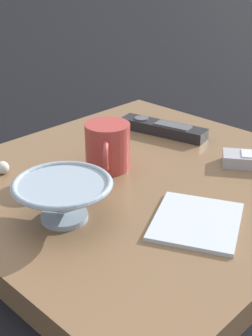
% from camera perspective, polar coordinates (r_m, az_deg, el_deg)
% --- Properties ---
extents(ground_plane, '(6.00, 6.00, 0.00)m').
position_cam_1_polar(ground_plane, '(0.80, 1.88, -3.56)').
color(ground_plane, black).
extents(table, '(0.62, 0.59, 0.04)m').
position_cam_1_polar(table, '(0.79, 1.90, -2.28)').
color(table, brown).
rests_on(table, ground).
extents(cereal_bowl, '(0.14, 0.14, 0.06)m').
position_cam_1_polar(cereal_bowl, '(0.65, -7.85, -3.69)').
color(cereal_bowl, '#8C9EAD').
rests_on(cereal_bowl, table).
extents(coffee_mug, '(0.09, 0.09, 0.08)m').
position_cam_1_polar(coffee_mug, '(0.79, -2.32, 2.68)').
color(coffee_mug, '#A53833').
rests_on(coffee_mug, table).
extents(tv_remote_near, '(0.08, 0.19, 0.03)m').
position_cam_1_polar(tv_remote_near, '(0.95, 4.62, 4.96)').
color(tv_remote_near, black).
rests_on(tv_remote_near, table).
extents(folded_napkin, '(0.17, 0.16, 0.01)m').
position_cam_1_polar(folded_napkin, '(0.66, 8.82, -6.60)').
color(folded_napkin, '#B2BCC6').
rests_on(folded_napkin, table).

